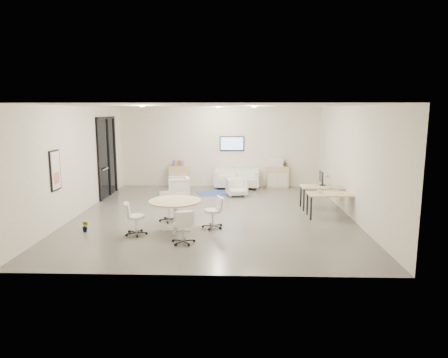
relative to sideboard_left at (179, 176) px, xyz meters
name	(u,v)px	position (x,y,z in m)	size (l,w,h in m)	color
room_shell	(213,161)	(1.63, -4.28, 1.17)	(9.60, 10.60, 4.80)	#5F5C56
glass_door	(107,155)	(-2.32, -1.77, 1.07)	(0.09, 1.90, 2.85)	black
artwork	(55,170)	(-2.34, -5.88, 1.12)	(0.05, 0.54, 1.04)	black
wall_tv	(232,144)	(2.13, 0.19, 1.32)	(0.98, 0.06, 0.58)	black
ceiling_spots	(208,107)	(1.43, -3.44, 2.75)	(3.14, 4.14, 0.03)	#FFEAC6
sideboard_left	(179,176)	(0.00, 0.00, 0.00)	(0.76, 0.40, 0.86)	tan
sideboard_right	(277,177)	(3.96, -0.01, 0.00)	(0.86, 0.42, 0.86)	tan
books	(178,163)	(-0.04, 0.00, 0.54)	(0.45, 0.14, 0.22)	red
printer	(276,162)	(3.89, -0.01, 0.60)	(0.54, 0.46, 0.36)	white
loveseat	(237,179)	(2.32, -0.22, -0.07)	(1.77, 0.92, 0.65)	silver
blue_rug	(218,193)	(1.62, -1.14, -0.42)	(1.51, 1.00, 0.01)	#2F498F
armchair_left	(179,185)	(0.22, -1.72, -0.04)	(0.75, 0.70, 0.77)	silver
armchair_right	(237,186)	(2.33, -1.65, -0.07)	(0.70, 0.66, 0.72)	silver
desk_rear	(323,189)	(5.04, -3.53, 0.23)	(1.41, 0.72, 0.73)	tan
desk_front	(332,196)	(5.05, -4.55, 0.21)	(1.38, 0.72, 0.71)	tan
monitor	(321,178)	(5.00, -3.38, 0.54)	(0.20, 0.50, 0.44)	black
round_table	(175,204)	(0.75, -6.00, 0.30)	(1.33, 1.33, 0.81)	tan
meeting_chairs	(175,216)	(0.75, -6.00, -0.02)	(2.62, 2.62, 0.82)	white
plant_cabinet	(285,164)	(4.26, 0.00, 0.54)	(0.25, 0.28, 0.22)	#3F7F3F
plant_floor	(85,229)	(-1.54, -6.15, -0.36)	(0.16, 0.29, 0.13)	#3F7F3F
cup	(320,191)	(4.72, -4.46, 0.35)	(0.14, 0.11, 0.14)	white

